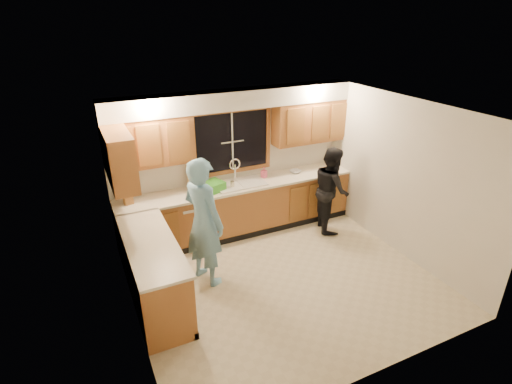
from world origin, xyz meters
TOP-DOWN VIEW (x-y plane):
  - floor at (0.00, 0.00)m, footprint 4.20×4.20m
  - ceiling at (0.00, 0.00)m, footprint 4.20×4.20m
  - wall_back at (0.00, 1.90)m, footprint 4.20×0.00m
  - wall_left at (-2.10, 0.00)m, footprint 0.00×3.80m
  - wall_right at (2.10, 0.00)m, footprint 0.00×3.80m
  - base_cabinets_back at (0.00, 1.60)m, footprint 4.20×0.60m
  - base_cabinets_left at (-1.80, 0.35)m, footprint 0.60×1.90m
  - countertop_back at (0.00, 1.58)m, footprint 4.20×0.63m
  - countertop_left at (-1.79, 0.35)m, footprint 0.63×1.90m
  - upper_cabinets_left at (-1.43, 1.73)m, footprint 1.35×0.33m
  - upper_cabinets_right at (1.43, 1.73)m, footprint 1.35×0.33m
  - upper_cabinets_return at (-1.94, 1.12)m, footprint 0.33×0.90m
  - soffit at (0.00, 1.72)m, footprint 4.20×0.35m
  - window_frame at (0.00, 1.89)m, footprint 1.44×0.03m
  - sink at (0.00, 1.60)m, footprint 0.86×0.52m
  - dishwasher at (-0.85, 1.59)m, footprint 0.60×0.56m
  - stove at (-1.80, -0.22)m, footprint 0.58×0.75m
  - man at (-1.01, 0.52)m, footprint 0.69×0.82m
  - woman at (1.51, 1.03)m, footprint 0.79×0.90m
  - knife_block at (-1.85, 1.63)m, footprint 0.15×0.13m
  - cutting_board at (-0.71, 1.76)m, footprint 0.32×0.12m
  - dish_crate at (-0.50, 1.55)m, footprint 0.40×0.39m
  - soap_bottle at (0.52, 1.70)m, footprint 0.11×0.11m
  - bowl at (1.14, 1.65)m, footprint 0.26×0.26m
  - can_left at (-0.34, 1.50)m, footprint 0.10×0.10m
  - can_right at (-0.17, 1.51)m, footprint 0.08×0.08m

SIDE VIEW (x-z plane):
  - floor at x=0.00m, z-range 0.00..0.00m
  - dishwasher at x=-0.85m, z-range 0.00..0.82m
  - base_cabinets_back at x=0.00m, z-range 0.00..0.88m
  - base_cabinets_left at x=-1.80m, z-range 0.00..0.88m
  - stove at x=-1.80m, z-range 0.00..0.90m
  - woman at x=1.51m, z-range 0.00..1.53m
  - sink at x=0.00m, z-range 0.58..1.15m
  - countertop_back at x=0.00m, z-range 0.88..0.92m
  - countertop_left at x=-1.79m, z-range 0.88..0.92m
  - bowl at x=1.14m, z-range 0.92..0.97m
  - man at x=-1.01m, z-range 0.00..1.90m
  - can_right at x=-0.17m, z-range 0.92..1.04m
  - can_left at x=-0.34m, z-range 0.92..1.05m
  - dish_crate at x=-0.50m, z-range 0.92..1.07m
  - soap_bottle at x=0.52m, z-range 0.92..1.11m
  - knife_block at x=-1.85m, z-range 0.92..1.16m
  - cutting_board at x=-0.71m, z-range 0.92..1.34m
  - wall_back at x=0.00m, z-range -0.85..3.35m
  - wall_left at x=-2.10m, z-range -0.65..3.15m
  - wall_right at x=2.10m, z-range -0.65..3.15m
  - window_frame at x=0.00m, z-range 1.03..2.17m
  - upper_cabinets_left at x=-1.43m, z-range 1.45..2.20m
  - upper_cabinets_right at x=1.43m, z-range 1.45..2.20m
  - upper_cabinets_return at x=-1.94m, z-range 1.45..2.20m
  - soffit at x=0.00m, z-range 2.20..2.50m
  - ceiling at x=0.00m, z-range 2.50..2.50m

